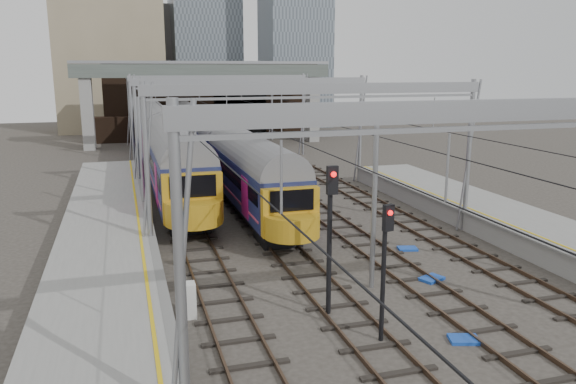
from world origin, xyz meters
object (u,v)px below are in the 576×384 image
object	(u,v)px
train_second	(152,123)
signal_near_left	(330,223)
signal_near_centre	(385,255)
relay_cabinet	(187,301)
train_main	(197,131)

from	to	relation	value
train_second	signal_near_left	xyz separation A→B (m)	(3.50, -45.04, 0.69)
signal_near_left	train_second	bearing A→B (deg)	94.10
signal_near_centre	relay_cabinet	distance (m)	7.14
train_second	signal_near_centre	world-z (taller)	train_second
train_main	signal_near_left	xyz separation A→B (m)	(-0.50, -38.18, 0.87)
signal_near_left	train_main	bearing A→B (deg)	88.90
signal_near_centre	train_second	bearing A→B (deg)	83.43
train_main	signal_near_centre	size ratio (longest dim) A/B	14.11
train_second	signal_near_left	bearing A→B (deg)	-85.55
train_second	signal_near_centre	distance (m)	47.66
signal_near_left	signal_near_centre	world-z (taller)	signal_near_left
signal_near_left	relay_cabinet	bearing A→B (deg)	166.61
signal_near_centre	relay_cabinet	size ratio (longest dim) A/B	3.58
train_second	relay_cabinet	size ratio (longest dim) A/B	55.87
train_second	signal_near_left	distance (m)	45.18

